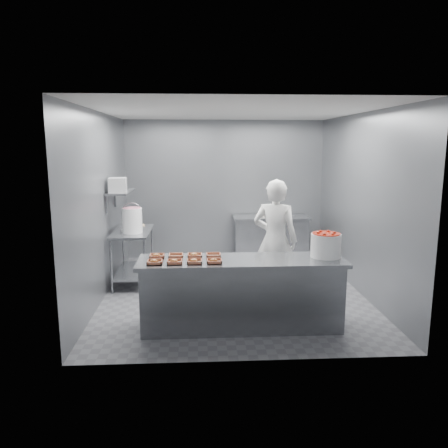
{
  "coord_description": "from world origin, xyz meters",
  "views": [
    {
      "loc": [
        -0.52,
        -6.63,
        2.32
      ],
      "look_at": [
        -0.16,
        -0.2,
        1.14
      ],
      "focal_mm": 35.0,
      "sensor_mm": 36.0,
      "label": 1
    }
  ],
  "objects": [
    {
      "name": "paper_stack",
      "position": [
        0.78,
        1.9,
        0.92
      ],
      "size": [
        0.34,
        0.29,
        0.04
      ],
      "primitive_type": "cube",
      "rotation": [
        0.0,
        0.0,
        0.24
      ],
      "color": "silver",
      "rests_on": "back_counter"
    },
    {
      "name": "tray_0",
      "position": [
        -1.07,
        -1.49,
        0.92
      ],
      "size": [
        0.19,
        0.18,
        0.06
      ],
      "color": "tan",
      "rests_on": "service_counter"
    },
    {
      "name": "wall_shelf",
      "position": [
        -1.82,
        0.6,
        1.55
      ],
      "size": [
        0.35,
        0.9,
        0.03
      ],
      "primitive_type": "cube",
      "color": "slate",
      "rests_on": "wall_left"
    },
    {
      "name": "tray_2",
      "position": [
        -0.59,
        -1.49,
        0.92
      ],
      "size": [
        0.19,
        0.18,
        0.06
      ],
      "color": "tan",
      "rests_on": "service_counter"
    },
    {
      "name": "prep_table",
      "position": [
        -1.65,
        0.6,
        0.59
      ],
      "size": [
        0.6,
        1.2,
        0.9
      ],
      "color": "slate",
      "rests_on": "ground"
    },
    {
      "name": "bucket_lid",
      "position": [
        -1.66,
        0.58,
        0.91
      ],
      "size": [
        0.41,
        0.41,
        0.03
      ],
      "primitive_type": "cylinder",
      "rotation": [
        0.0,
        0.0,
        -0.21
      ],
      "color": "white",
      "rests_on": "prep_table"
    },
    {
      "name": "tray_3",
      "position": [
        -0.35,
        -1.49,
        0.92
      ],
      "size": [
        0.19,
        0.18,
        0.06
      ],
      "color": "tan",
      "rests_on": "service_counter"
    },
    {
      "name": "wall_back",
      "position": [
        0.0,
        2.25,
        1.4
      ],
      "size": [
        4.0,
        0.04,
        2.8
      ],
      "primitive_type": "cube",
      "color": "slate",
      "rests_on": "ground"
    },
    {
      "name": "service_counter",
      "position": [
        0.0,
        -1.35,
        0.45
      ],
      "size": [
        2.6,
        0.7,
        0.9
      ],
      "color": "slate",
      "rests_on": "ground"
    },
    {
      "name": "wall_left",
      "position": [
        -2.0,
        0.0,
        1.4
      ],
      "size": [
        0.04,
        4.5,
        2.8
      ],
      "primitive_type": "cube",
      "color": "slate",
      "rests_on": "ground"
    },
    {
      "name": "glaze_bucket",
      "position": [
        -1.61,
        0.41,
        1.11
      ],
      "size": [
        0.34,
        0.32,
        0.49
      ],
      "color": "white",
      "rests_on": "prep_table"
    },
    {
      "name": "tray_1",
      "position": [
        -0.83,
        -1.49,
        0.92
      ],
      "size": [
        0.19,
        0.18,
        0.06
      ],
      "color": "tan",
      "rests_on": "service_counter"
    },
    {
      "name": "tray_6",
      "position": [
        -0.59,
        -1.21,
        0.92
      ],
      "size": [
        0.19,
        0.18,
        0.06
      ],
      "color": "tan",
      "rests_on": "service_counter"
    },
    {
      "name": "worker",
      "position": [
        0.6,
        -0.33,
        0.91
      ],
      "size": [
        0.78,
        0.66,
        1.82
      ],
      "primitive_type": "imported",
      "rotation": [
        0.0,
        0.0,
        2.74
      ],
      "color": "white",
      "rests_on": "ground"
    },
    {
      "name": "ceiling",
      "position": [
        0.0,
        0.0,
        2.8
      ],
      "size": [
        4.5,
        4.5,
        0.0
      ],
      "primitive_type": "plane",
      "rotation": [
        3.14,
        0.0,
        0.0
      ],
      "color": "white",
      "rests_on": "wall_back"
    },
    {
      "name": "appliance",
      "position": [
        -1.82,
        0.4,
        1.68
      ],
      "size": [
        0.3,
        0.33,
        0.23
      ],
      "primitive_type": "cube",
      "rotation": [
        0.0,
        0.0,
        0.09
      ],
      "color": "gray",
      "rests_on": "wall_shelf"
    },
    {
      "name": "tray_7",
      "position": [
        -0.35,
        -1.21,
        0.92
      ],
      "size": [
        0.19,
        0.18,
        0.04
      ],
      "color": "tan",
      "rests_on": "service_counter"
    },
    {
      "name": "back_counter",
      "position": [
        0.9,
        1.9,
        0.45
      ],
      "size": [
        1.5,
        0.6,
        0.9
      ],
      "color": "slate",
      "rests_on": "ground"
    },
    {
      "name": "rag",
      "position": [
        -1.57,
        1.04,
        0.91
      ],
      "size": [
        0.16,
        0.15,
        0.02
      ],
      "primitive_type": "cube",
      "rotation": [
        0.0,
        0.0,
        0.31
      ],
      "color": "#CCB28C",
      "rests_on": "prep_table"
    },
    {
      "name": "tray_5",
      "position": [
        -0.83,
        -1.21,
        0.92
      ],
      "size": [
        0.19,
        0.18,
        0.04
      ],
      "color": "tan",
      "rests_on": "service_counter"
    },
    {
      "name": "strawberry_tub",
      "position": [
        1.08,
        -1.3,
        1.07
      ],
      "size": [
        0.38,
        0.38,
        0.31
      ],
      "color": "white",
      "rests_on": "service_counter"
    },
    {
      "name": "tray_4",
      "position": [
        -1.07,
        -1.21,
        0.92
      ],
      "size": [
        0.19,
        0.18,
        0.06
      ],
      "color": "tan",
      "rests_on": "service_counter"
    },
    {
      "name": "floor",
      "position": [
        0.0,
        0.0,
        0.0
      ],
      "size": [
        4.5,
        4.5,
        0.0
      ],
      "primitive_type": "plane",
      "color": "#4C4C51",
      "rests_on": "ground"
    },
    {
      "name": "wall_right",
      "position": [
        2.0,
        0.0,
        1.4
      ],
      "size": [
        0.04,
        4.5,
        2.8
      ],
      "primitive_type": "cube",
      "color": "slate",
      "rests_on": "ground"
    }
  ]
}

